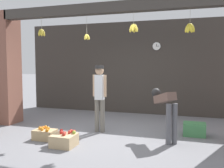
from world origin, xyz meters
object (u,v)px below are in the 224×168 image
object	(u,v)px
shopkeeper	(100,93)
worker_stooping	(166,107)
wall_clock	(157,46)
fruit_crate_oranges	(45,134)
produce_box_green	(194,129)
fruit_crate_apples	(64,140)
water_bottle	(48,130)

from	to	relation	value
shopkeeper	worker_stooping	world-z (taller)	shopkeeper
shopkeeper	wall_clock	distance (m)	2.97
fruit_crate_oranges	produce_box_green	xyz separation A→B (m)	(3.09, 1.28, 0.03)
produce_box_green	wall_clock	world-z (taller)	wall_clock
shopkeeper	fruit_crate_oranges	xyz separation A→B (m)	(-0.91, -0.95, -0.82)
fruit_crate_oranges	produce_box_green	distance (m)	3.34
fruit_crate_oranges	wall_clock	bearing A→B (deg)	60.79
worker_stooping	wall_clock	world-z (taller)	wall_clock
worker_stooping	fruit_crate_apples	size ratio (longest dim) A/B	2.41
shopkeeper	produce_box_green	bearing A→B (deg)	-171.77
shopkeeper	water_bottle	bearing A→B (deg)	29.46
fruit_crate_apples	worker_stooping	bearing A→B (deg)	27.37
fruit_crate_apples	fruit_crate_oranges	bearing A→B (deg)	156.12
worker_stooping	fruit_crate_apples	xyz separation A→B (m)	(-1.88, -0.97, -0.60)
fruit_crate_oranges	fruit_crate_apples	size ratio (longest dim) A/B	1.04
water_bottle	wall_clock	bearing A→B (deg)	56.27
shopkeeper	worker_stooping	xyz separation A→B (m)	(1.58, -0.25, -0.21)
shopkeeper	fruit_crate_apples	world-z (taller)	shopkeeper
water_bottle	wall_clock	size ratio (longest dim) A/B	0.83
fruit_crate_oranges	produce_box_green	size ratio (longest dim) A/B	0.96
fruit_crate_apples	water_bottle	bearing A→B (deg)	141.39
water_bottle	wall_clock	world-z (taller)	wall_clock
fruit_crate_oranges	water_bottle	xyz separation A→B (m)	(-0.15, 0.34, -0.02)
worker_stooping	produce_box_green	distance (m)	1.01
worker_stooping	produce_box_green	bearing A→B (deg)	8.22
produce_box_green	water_bottle	distance (m)	3.37
shopkeeper	water_bottle	xyz separation A→B (m)	(-1.06, -0.61, -0.83)
fruit_crate_oranges	wall_clock	world-z (taller)	wall_clock
worker_stooping	water_bottle	xyz separation A→B (m)	(-2.64, -0.36, -0.62)
fruit_crate_oranges	fruit_crate_apples	distance (m)	0.67
shopkeeper	produce_box_green	size ratio (longest dim) A/B	3.27
water_bottle	fruit_crate_oranges	bearing A→B (deg)	-66.33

